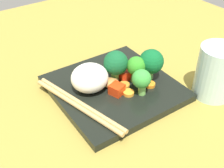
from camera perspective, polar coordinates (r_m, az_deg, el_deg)
ground_plane at (r=59.17cm, az=0.40°, el=-2.15°), size 110.00×110.00×2.00cm
square_plate at (r=58.08cm, az=0.40°, el=-0.81°), size 23.85×23.85×1.51cm
rice_mound at (r=55.10cm, az=-4.47°, el=1.23°), size 8.49×8.11×5.47cm
broccoli_floret_0 at (r=56.64cm, az=4.84°, el=3.42°), size 3.82×3.82×5.89cm
broccoli_floret_1 at (r=57.81cm, az=7.81°, el=4.32°), size 5.03×5.03×6.67cm
broccoli_floret_2 at (r=53.85cm, az=5.92°, el=0.86°), size 3.68×3.68×5.31cm
broccoli_floret_3 at (r=56.67cm, az=0.76°, el=4.10°), size 4.93×4.93×6.72cm
carrot_slice_0 at (r=57.70cm, az=7.58°, el=-0.10°), size 2.88×2.88×0.69cm
carrot_slice_1 at (r=55.19cm, az=3.33°, el=-1.77°), size 2.81×2.81×0.67cm
carrot_slice_2 at (r=61.38cm, az=3.81°, el=2.74°), size 2.23×2.23×0.78cm
carrot_slice_3 at (r=57.12cm, az=2.43°, el=-0.25°), size 2.68×2.68×0.61cm
pepper_chunk_0 at (r=59.19cm, az=2.76°, el=2.12°), size 3.43×3.07×2.09cm
pepper_chunk_1 at (r=54.89cm, az=0.97°, el=-1.06°), size 3.10×3.13×2.00cm
pepper_chunk_2 at (r=61.12cm, az=6.24°, el=2.86°), size 2.83×2.57×1.57cm
chicken_piece_0 at (r=56.78cm, az=-0.20°, el=0.26°), size 4.31×4.36×1.77cm
chicken_piece_1 at (r=61.31cm, az=0.82°, el=3.47°), size 3.47×3.32×2.00cm
chopstick_pair at (r=52.68cm, az=-6.71°, el=-4.07°), size 6.72×21.87×0.86cm
drinking_glass at (r=58.33cm, az=20.07°, el=2.26°), size 7.68×7.68×10.50cm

